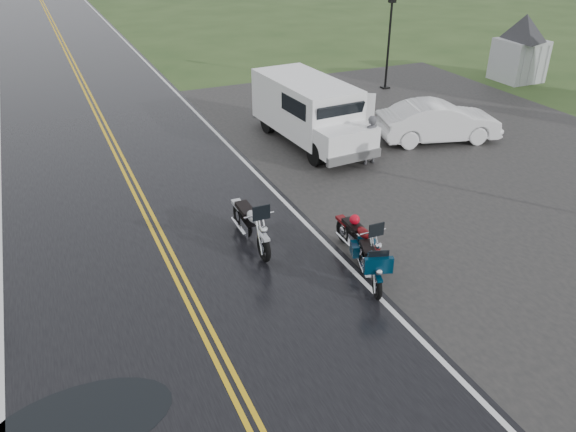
% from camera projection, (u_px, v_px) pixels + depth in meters
% --- Properties ---
extents(ground, '(120.00, 120.00, 0.00)m').
position_uv_depth(ground, '(204.00, 328.00, 11.50)').
color(ground, '#2D471E').
rests_on(ground, ground).
extents(road, '(8.00, 100.00, 0.04)m').
position_uv_depth(road, '(119.00, 157.00, 19.48)').
color(road, black).
rests_on(road, ground).
extents(parking_pad, '(14.00, 24.00, 0.03)m').
position_uv_depth(parking_pad, '(466.00, 157.00, 19.50)').
color(parking_pad, black).
rests_on(parking_pad, ground).
extents(visitor_center, '(16.00, 10.00, 4.80)m').
position_uv_depth(visitor_center, '(524.00, 31.00, 27.24)').
color(visitor_center, '#A8AAAD').
rests_on(visitor_center, ground).
extents(motorcycle_red, '(0.82, 2.16, 1.27)m').
position_uv_depth(motorcycle_red, '(377.00, 253.00, 12.87)').
color(motorcycle_red, '#580A0C').
rests_on(motorcycle_red, ground).
extents(motorcycle_teal, '(1.31, 2.09, 1.16)m').
position_uv_depth(motorcycle_teal, '(378.00, 278.00, 12.06)').
color(motorcycle_teal, '#052338').
rests_on(motorcycle_teal, ground).
extents(motorcycle_silver, '(0.91, 2.42, 1.42)m').
position_uv_depth(motorcycle_silver, '(264.00, 237.00, 13.32)').
color(motorcycle_silver, '#B2B5BB').
rests_on(motorcycle_silver, ground).
extents(van_white, '(2.57, 6.02, 2.32)m').
position_uv_depth(van_white, '(316.00, 133.00, 18.30)').
color(van_white, white).
rests_on(van_white, ground).
extents(person_at_van, '(0.65, 0.47, 1.67)m').
position_uv_depth(person_at_van, '(370.00, 141.00, 18.56)').
color(person_at_van, '#4E4F54').
rests_on(person_at_van, ground).
extents(sedan_white, '(4.67, 2.63, 1.46)m').
position_uv_depth(sedan_white, '(439.00, 122.00, 20.52)').
color(sedan_white, white).
rests_on(sedan_white, ground).
extents(lamp_post_far_right, '(0.38, 0.38, 4.38)m').
position_uv_depth(lamp_post_far_right, '(389.00, 42.00, 25.98)').
color(lamp_post_far_right, black).
rests_on(lamp_post_far_right, ground).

